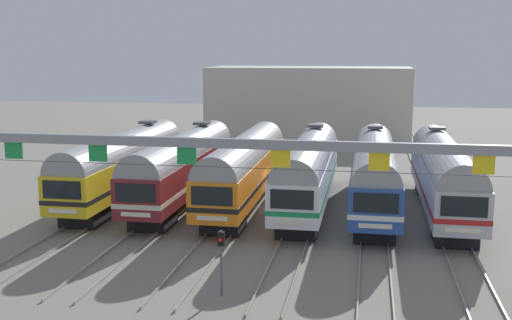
# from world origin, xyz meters

# --- Properties ---
(ground_plane) EXTENTS (160.00, 160.00, 0.00)m
(ground_plane) POSITION_xyz_m (0.00, 0.00, 0.00)
(ground_plane) COLOR gray
(track_bed) EXTENTS (23.11, 70.00, 0.15)m
(track_bed) POSITION_xyz_m (0.00, 17.00, 0.07)
(track_bed) COLOR gray
(track_bed) RESTS_ON ground
(commuter_train_yellow) EXTENTS (2.88, 18.06, 5.05)m
(commuter_train_yellow) POSITION_xyz_m (-10.80, -0.00, 2.69)
(commuter_train_yellow) COLOR gold
(commuter_train_yellow) RESTS_ON ground
(commuter_train_maroon) EXTENTS (2.88, 18.06, 5.05)m
(commuter_train_maroon) POSITION_xyz_m (-6.48, -0.00, 2.69)
(commuter_train_maroon) COLOR maroon
(commuter_train_maroon) RESTS_ON ground
(commuter_train_orange) EXTENTS (2.88, 18.06, 4.77)m
(commuter_train_orange) POSITION_xyz_m (-2.16, -0.01, 2.69)
(commuter_train_orange) COLOR orange
(commuter_train_orange) RESTS_ON ground
(commuter_train_white) EXTENTS (2.88, 18.06, 5.05)m
(commuter_train_white) POSITION_xyz_m (2.16, -0.00, 2.69)
(commuter_train_white) COLOR white
(commuter_train_white) RESTS_ON ground
(commuter_train_blue) EXTENTS (2.88, 18.06, 5.05)m
(commuter_train_blue) POSITION_xyz_m (6.48, -0.00, 2.69)
(commuter_train_blue) COLOR #284C9E
(commuter_train_blue) RESTS_ON ground
(commuter_train_stainless) EXTENTS (2.88, 18.06, 5.05)m
(commuter_train_stainless) POSITION_xyz_m (10.80, -0.00, 2.69)
(commuter_train_stainless) COLOR #B2B5BA
(commuter_train_stainless) RESTS_ON ground
(catenary_gantry) EXTENTS (26.84, 0.44, 6.97)m
(catenary_gantry) POSITION_xyz_m (-0.00, -13.50, 5.37)
(catenary_gantry) COLOR gray
(catenary_gantry) RESTS_ON ground
(yard_signal_mast) EXTENTS (0.28, 0.35, 2.89)m
(yard_signal_mast) POSITION_xyz_m (0.00, -15.94, 2.02)
(yard_signal_mast) COLOR #59595E
(yard_signal_mast) RESTS_ON ground
(maintenance_building) EXTENTS (24.22, 10.00, 8.44)m
(maintenance_building) POSITION_xyz_m (-1.26, 36.04, 4.22)
(maintenance_building) COLOR beige
(maintenance_building) RESTS_ON ground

